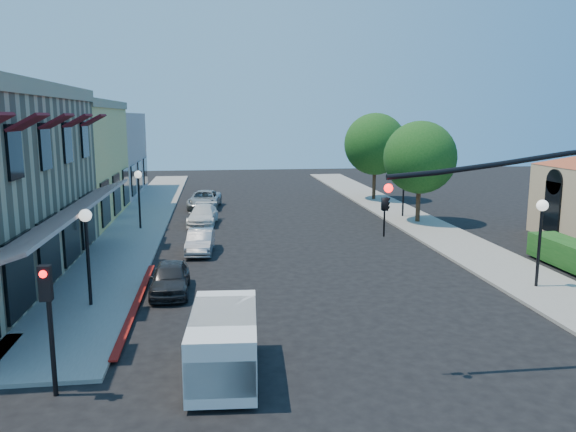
{
  "coord_description": "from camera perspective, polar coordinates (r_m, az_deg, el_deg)",
  "views": [
    {
      "loc": [
        -4.03,
        -11.88,
        6.74
      ],
      "look_at": [
        -0.99,
        11.15,
        2.6
      ],
      "focal_mm": 35.0,
      "sensor_mm": 36.0,
      "label": 1
    }
  ],
  "objects": [
    {
      "name": "ground",
      "position": [
        14.24,
        10.39,
        -18.31
      ],
      "size": [
        120.0,
        120.0,
        0.0
      ],
      "primitive_type": "plane",
      "color": "black",
      "rests_on": "ground"
    },
    {
      "name": "sidewalk_left",
      "position": [
        39.74,
        -14.23,
        0.11
      ],
      "size": [
        3.5,
        50.0,
        0.12
      ],
      "primitive_type": "cube",
      "color": "gray",
      "rests_on": "ground"
    },
    {
      "name": "sidewalk_right",
      "position": [
        41.47,
        10.54,
        0.66
      ],
      "size": [
        3.5,
        50.0,
        0.12
      ],
      "primitive_type": "cube",
      "color": "gray",
      "rests_on": "ground"
    },
    {
      "name": "curb_red_strip",
      "position": [
        21.19,
        -15.08,
        -8.8
      ],
      "size": [
        0.25,
        10.0,
        0.06
      ],
      "primitive_type": "cube",
      "color": "maroon",
      "rests_on": "ground"
    },
    {
      "name": "yellow_stucco_building",
      "position": [
        39.69,
        -24.38,
        4.96
      ],
      "size": [
        10.0,
        12.0,
        7.6
      ],
      "primitive_type": "cube",
      "color": "#D5B55F",
      "rests_on": "ground"
    },
    {
      "name": "pink_stucco_building",
      "position": [
        51.29,
        -20.53,
        5.84
      ],
      "size": [
        10.0,
        12.0,
        7.0
      ],
      "primitive_type": "cube",
      "color": "#C49F94",
      "rests_on": "ground"
    },
    {
      "name": "street_tree_a",
      "position": [
        36.32,
        13.26,
        5.81
      ],
      "size": [
        4.56,
        4.56,
        6.48
      ],
      "color": "#351F15",
      "rests_on": "ground"
    },
    {
      "name": "street_tree_b",
      "position": [
        45.77,
        8.84,
        7.23
      ],
      "size": [
        4.94,
        4.94,
        7.02
      ],
      "color": "#351F15",
      "rests_on": "ground"
    },
    {
      "name": "secondary_signal",
      "position": [
        14.56,
        -23.21,
        -8.42
      ],
      "size": [
        0.28,
        0.42,
        3.32
      ],
      "color": "black",
      "rests_on": "ground"
    },
    {
      "name": "lamppost_left_near",
      "position": [
        20.77,
        -19.8,
        -1.62
      ],
      "size": [
        0.44,
        0.44,
        3.57
      ],
      "color": "black",
      "rests_on": "ground"
    },
    {
      "name": "lamppost_left_far",
      "position": [
        34.41,
        -14.95,
        3.08
      ],
      "size": [
        0.44,
        0.44,
        3.57
      ],
      "color": "black",
      "rests_on": "ground"
    },
    {
      "name": "lamppost_right_near",
      "position": [
        23.84,
        24.33,
        -0.47
      ],
      "size": [
        0.44,
        0.44,
        3.57
      ],
      "color": "black",
      "rests_on": "ground"
    },
    {
      "name": "lamppost_right_far",
      "position": [
        38.22,
        11.69,
        3.88
      ],
      "size": [
        0.44,
        0.44,
        3.57
      ],
      "color": "black",
      "rests_on": "ground"
    },
    {
      "name": "white_van",
      "position": [
        14.99,
        -6.54,
        -12.49
      ],
      "size": [
        1.93,
        3.99,
        1.73
      ],
      "color": "silver",
      "rests_on": "ground"
    },
    {
      "name": "parked_car_a",
      "position": [
        22.18,
        -11.89,
        -6.17
      ],
      "size": [
        1.46,
        3.57,
        1.21
      ],
      "primitive_type": "imported",
      "rotation": [
        0.0,
        0.0,
        0.01
      ],
      "color": "black",
      "rests_on": "ground"
    },
    {
      "name": "parked_car_b",
      "position": [
        28.34,
        -8.9,
        -2.58
      ],
      "size": [
        1.47,
        3.6,
        1.16
      ],
      "primitive_type": "imported",
      "rotation": [
        0.0,
        0.0,
        -0.07
      ],
      "color": "#A0A2A5",
      "rests_on": "ground"
    },
    {
      "name": "parked_car_c",
      "position": [
        35.74,
        -8.64,
        0.09
      ],
      "size": [
        2.09,
        4.28,
        1.2
      ],
      "primitive_type": "imported",
      "rotation": [
        0.0,
        0.0,
        -0.1
      ],
      "color": "silver",
      "rests_on": "ground"
    },
    {
      "name": "parked_car_d",
      "position": [
        42.1,
        -8.49,
        1.67
      ],
      "size": [
        2.69,
        4.88,
        1.29
      ],
      "primitive_type": "imported",
      "rotation": [
        0.0,
        0.0,
        -0.12
      ],
      "color": "#A2A5A7",
      "rests_on": "ground"
    }
  ]
}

